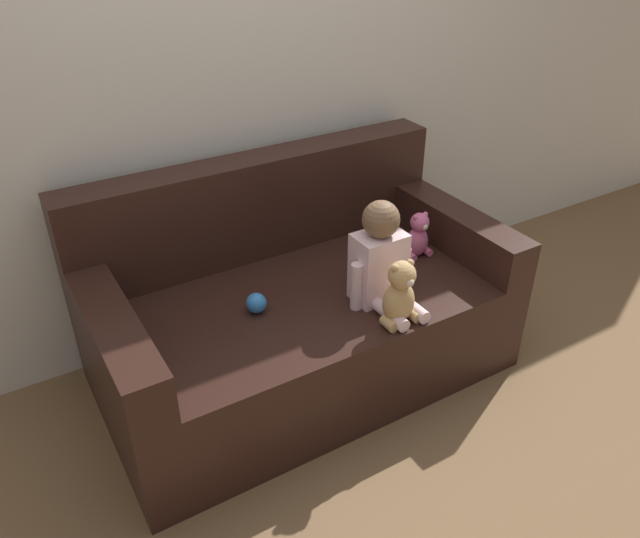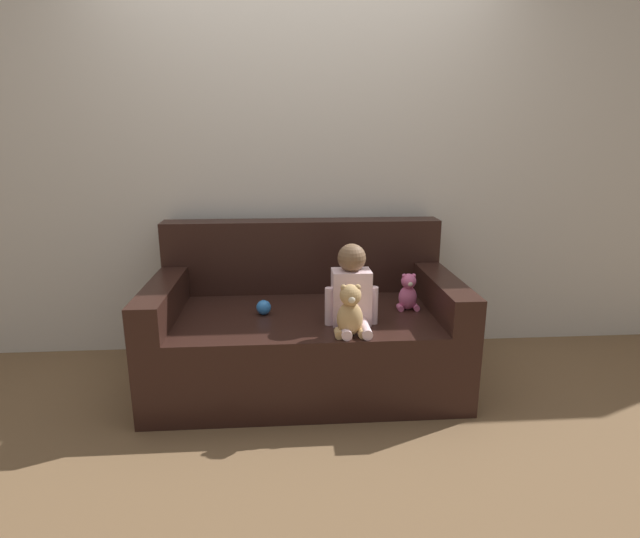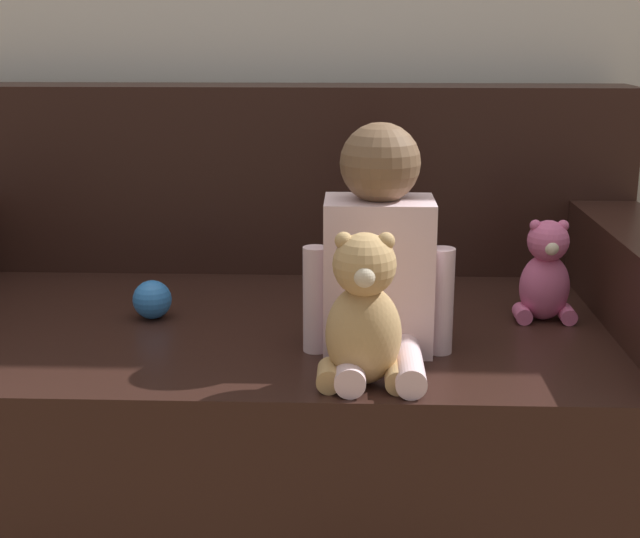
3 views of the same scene
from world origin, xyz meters
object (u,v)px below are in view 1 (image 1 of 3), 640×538
object	(u,v)px
plush_toy_side	(418,236)
toy_ball	(256,303)
person_baby	(381,260)
teddy_bear_brown	(400,294)
couch	(296,308)

from	to	relation	value
plush_toy_side	toy_ball	distance (m)	0.83
person_baby	teddy_bear_brown	bearing A→B (deg)	-99.65
couch	person_baby	distance (m)	0.49
person_baby	toy_ball	distance (m)	0.52
couch	teddy_bear_brown	xyz separation A→B (m)	(0.21, -0.45, 0.26)
plush_toy_side	toy_ball	bearing A→B (deg)	-178.50
plush_toy_side	toy_ball	size ratio (longest dim) A/B	2.62
teddy_bear_brown	plush_toy_side	distance (m)	0.53
couch	plush_toy_side	distance (m)	0.64
plush_toy_side	toy_ball	world-z (taller)	plush_toy_side
couch	person_baby	size ratio (longest dim) A/B	4.02
person_baby	teddy_bear_brown	xyz separation A→B (m)	(-0.03, -0.17, -0.06)
plush_toy_side	teddy_bear_brown	bearing A→B (deg)	-136.45
couch	person_baby	bearing A→B (deg)	-50.15
person_baby	couch	bearing A→B (deg)	129.85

